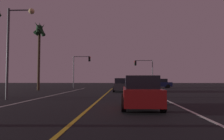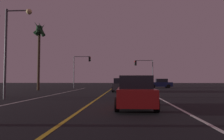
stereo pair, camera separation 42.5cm
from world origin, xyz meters
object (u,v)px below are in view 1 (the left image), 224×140
(traffic_light_near_right, at_px, (143,67))
(street_lamp_left_mid, at_px, (15,40))
(car_ahead_far, at_px, (121,85))
(traffic_light_near_left, at_px, (82,65))
(palm_tree_left_far, at_px, (39,36))
(car_lead_same_lane, at_px, (141,93))
(car_crossing_side, at_px, (160,83))

(traffic_light_near_right, xyz_separation_m, street_lamp_left_mid, (-12.09, -21.31, 0.76))
(car_ahead_far, distance_m, traffic_light_near_left, 13.37)
(traffic_light_near_right, distance_m, traffic_light_near_left, 11.28)
(palm_tree_left_far, bearing_deg, car_lead_same_lane, -53.23)
(car_ahead_far, bearing_deg, traffic_light_near_right, -20.36)
(traffic_light_near_left, xyz_separation_m, palm_tree_left_far, (-4.50, -8.20, 3.57))
(car_ahead_far, xyz_separation_m, traffic_light_near_left, (-7.33, 10.63, 3.48))
(palm_tree_left_far, bearing_deg, traffic_light_near_right, 27.46)
(traffic_light_near_left, bearing_deg, car_crossing_side, 6.17)
(traffic_light_near_right, bearing_deg, car_ahead_far, 69.64)
(traffic_light_near_right, xyz_separation_m, palm_tree_left_far, (-15.77, -8.20, 4.10))
(palm_tree_left_far, bearing_deg, street_lamp_left_mid, -74.29)
(traffic_light_near_right, distance_m, street_lamp_left_mid, 24.51)
(car_lead_same_lane, relative_size, street_lamp_left_mid, 0.61)
(car_lead_same_lane, height_order, car_crossing_side, same)
(car_lead_same_lane, height_order, street_lamp_left_mid, street_lamp_left_mid)
(car_crossing_side, xyz_separation_m, palm_tree_left_far, (-18.99, -9.76, 7.05))
(car_ahead_far, height_order, street_lamp_left_mid, street_lamp_left_mid)
(car_ahead_far, bearing_deg, palm_tree_left_far, 78.40)
(street_lamp_left_mid, bearing_deg, traffic_light_near_left, 87.81)
(car_crossing_side, height_order, street_lamp_left_mid, street_lamp_left_mid)
(traffic_light_near_left, relative_size, street_lamp_left_mid, 0.83)
(car_ahead_far, distance_m, street_lamp_left_mid, 13.94)
(car_crossing_side, relative_size, traffic_light_near_left, 0.74)
(car_ahead_far, bearing_deg, car_crossing_side, -30.44)
(traffic_light_near_right, bearing_deg, car_lead_same_lane, 83.62)
(car_lead_same_lane, xyz_separation_m, palm_tree_left_far, (-12.92, 17.29, 7.05))
(traffic_light_near_right, distance_m, palm_tree_left_far, 18.24)
(car_lead_same_lane, height_order, traffic_light_near_left, traffic_light_near_left)
(car_ahead_far, distance_m, palm_tree_left_far, 13.99)
(car_crossing_side, bearing_deg, traffic_light_near_left, 6.17)
(traffic_light_near_right, relative_size, street_lamp_left_mid, 0.72)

